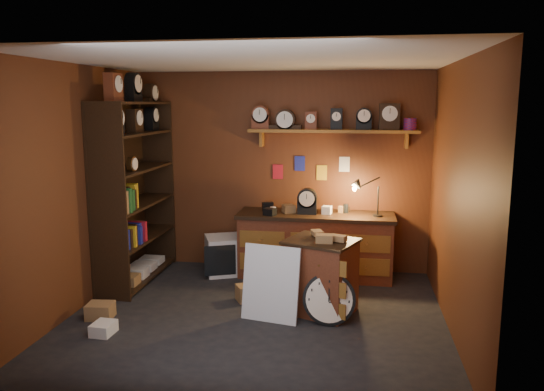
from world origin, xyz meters
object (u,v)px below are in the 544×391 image
(shelving_unit, at_px, (133,185))
(workbench, at_px, (315,241))
(low_cabinet, at_px, (321,273))
(big_round_clock, at_px, (329,299))

(shelving_unit, xyz_separation_m, workbench, (2.30, 0.49, -0.78))
(shelving_unit, bearing_deg, workbench, 12.11)
(low_cabinet, distance_m, big_round_clock, 0.37)
(workbench, distance_m, low_cabinet, 1.24)
(shelving_unit, distance_m, big_round_clock, 2.94)
(workbench, bearing_deg, big_round_clock, -80.15)
(shelving_unit, xyz_separation_m, big_round_clock, (2.57, -1.04, -0.98))
(low_cabinet, height_order, big_round_clock, low_cabinet)
(workbench, height_order, big_round_clock, workbench)
(low_cabinet, relative_size, big_round_clock, 1.65)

